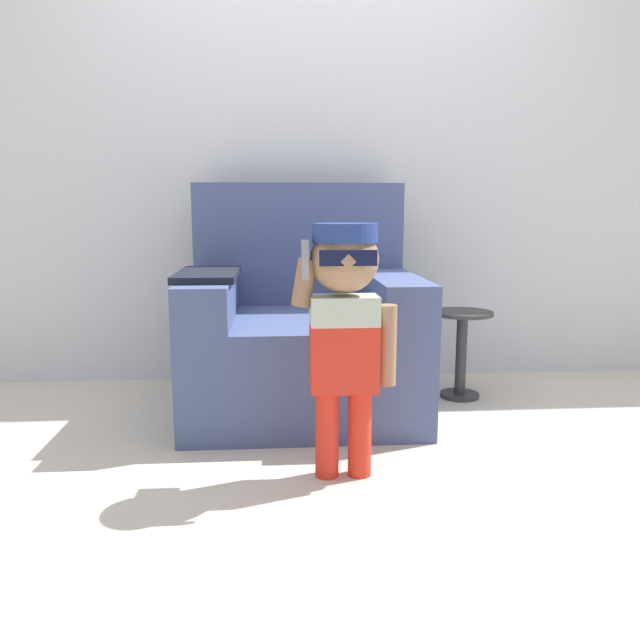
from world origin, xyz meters
The scene contains 5 objects.
ground_plane centered at (0.00, 0.00, 0.00)m, with size 10.00×10.00×0.00m, color beige.
wall_back centered at (0.00, 0.61, 1.30)m, with size 10.00×0.05×2.60m.
armchair centered at (-0.13, 0.05, 0.36)m, with size 1.07×0.95×1.07m.
person_child centered at (-0.01, -0.76, 0.60)m, with size 0.37×0.27×0.89m.
side_table centered at (0.68, 0.14, 0.27)m, with size 0.30×0.30×0.44m.
Camera 1 is at (-0.25, -2.85, 0.94)m, focal length 35.00 mm.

